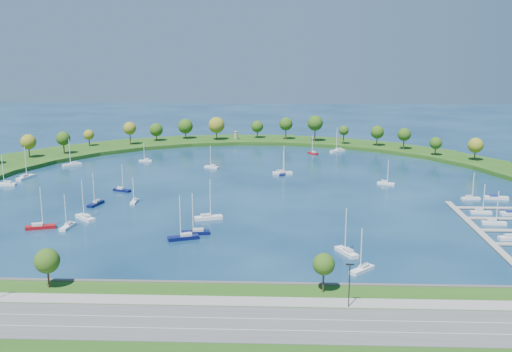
{
  "coord_description": "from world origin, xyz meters",
  "views": [
    {
      "loc": [
        14.23,
        -235.8,
        58.33
      ],
      "look_at": [
        5.0,
        5.0,
        4.0
      ],
      "focal_mm": 41.33,
      "sensor_mm": 36.0,
      "label": 1
    }
  ],
  "objects_px": {
    "moored_boat_7": "(6,183)",
    "harbor_tower": "(236,135)",
    "moored_boat_10": "(134,200)",
    "moored_boat_13": "(196,231)",
    "moored_boat_9": "(85,217)",
    "moored_boat_11": "(284,173)",
    "docked_boat_8": "(481,211)",
    "moored_boat_12": "(313,152)",
    "moored_boat_1": "(184,236)",
    "moored_boat_6": "(347,251)",
    "moored_boat_15": "(96,203)",
    "docked_boat_10": "(471,197)",
    "moored_boat_16": "(338,150)",
    "docked_boat_9": "(512,213)",
    "moored_boat_18": "(208,217)",
    "moored_boat_3": "(212,166)",
    "moored_boat_21": "(72,164)",
    "moored_boat_14": "(282,172)",
    "moored_boat_2": "(25,177)",
    "moored_boat_0": "(68,225)",
    "docked_boat_6": "(494,222)",
    "moored_boat_19": "(386,182)",
    "moored_boat_17": "(122,189)",
    "docked_boat_4": "(512,237)",
    "moored_boat_20": "(40,226)",
    "docked_boat_11": "(496,197)"
  },
  "relations": [
    {
      "from": "moored_boat_7",
      "to": "harbor_tower",
      "type": "bearing_deg",
      "value": -125.61
    },
    {
      "from": "moored_boat_10",
      "to": "moored_boat_13",
      "type": "bearing_deg",
      "value": 37.26
    },
    {
      "from": "moored_boat_7",
      "to": "moored_boat_9",
      "type": "distance_m",
      "value": 68.45
    },
    {
      "from": "moored_boat_11",
      "to": "moored_boat_13",
      "type": "height_order",
      "value": "moored_boat_13"
    },
    {
      "from": "harbor_tower",
      "to": "docked_boat_8",
      "type": "relative_size",
      "value": 0.45
    },
    {
      "from": "moored_boat_12",
      "to": "moored_boat_13",
      "type": "relative_size",
      "value": 0.75
    },
    {
      "from": "moored_boat_1",
      "to": "moored_boat_6",
      "type": "distance_m",
      "value": 49.45
    },
    {
      "from": "moored_boat_15",
      "to": "docked_boat_10",
      "type": "xyz_separation_m",
      "value": [
        140.9,
        13.26,
        -0.05
      ]
    },
    {
      "from": "moored_boat_11",
      "to": "moored_boat_16",
      "type": "height_order",
      "value": "moored_boat_16"
    },
    {
      "from": "moored_boat_9",
      "to": "docked_boat_9",
      "type": "distance_m",
      "value": 147.35
    },
    {
      "from": "moored_boat_6",
      "to": "moored_boat_18",
      "type": "height_order",
      "value": "moored_boat_18"
    },
    {
      "from": "moored_boat_3",
      "to": "moored_boat_15",
      "type": "xyz_separation_m",
      "value": [
        -35.41,
        -67.75,
        0.04
      ]
    },
    {
      "from": "moored_boat_1",
      "to": "moored_boat_3",
      "type": "height_order",
      "value": "moored_boat_1"
    },
    {
      "from": "moored_boat_18",
      "to": "moored_boat_21",
      "type": "bearing_deg",
      "value": 113.69
    },
    {
      "from": "moored_boat_1",
      "to": "moored_boat_14",
      "type": "relative_size",
      "value": 1.05
    },
    {
      "from": "moored_boat_2",
      "to": "moored_boat_14",
      "type": "height_order",
      "value": "moored_boat_2"
    },
    {
      "from": "docked_boat_8",
      "to": "moored_boat_11",
      "type": "bearing_deg",
      "value": 141.28
    },
    {
      "from": "moored_boat_0",
      "to": "moored_boat_3",
      "type": "distance_m",
      "value": 102.02
    },
    {
      "from": "moored_boat_7",
      "to": "moored_boat_16",
      "type": "xyz_separation_m",
      "value": [
        147.12,
        84.37,
        0.02
      ]
    },
    {
      "from": "docked_boat_6",
      "to": "docked_boat_9",
      "type": "relative_size",
      "value": 1.34
    },
    {
      "from": "harbor_tower",
      "to": "docked_boat_6",
      "type": "distance_m",
      "value": 188.25
    },
    {
      "from": "moored_boat_15",
      "to": "moored_boat_1",
      "type": "bearing_deg",
      "value": 61.33
    },
    {
      "from": "moored_boat_0",
      "to": "moored_boat_19",
      "type": "xyz_separation_m",
      "value": [
        113.63,
        64.61,
        -0.02
      ]
    },
    {
      "from": "moored_boat_12",
      "to": "moored_boat_13",
      "type": "xyz_separation_m",
      "value": [
        -44.37,
        -138.88,
        0.09
      ]
    },
    {
      "from": "moored_boat_14",
      "to": "moored_boat_15",
      "type": "distance_m",
      "value": 88.65
    },
    {
      "from": "moored_boat_11",
      "to": "moored_boat_17",
      "type": "xyz_separation_m",
      "value": [
        -65.55,
        -34.04,
        0.01
      ]
    },
    {
      "from": "moored_boat_18",
      "to": "moored_boat_19",
      "type": "height_order",
      "value": "moored_boat_18"
    },
    {
      "from": "moored_boat_21",
      "to": "moored_boat_2",
      "type": "bearing_deg",
      "value": 29.75
    },
    {
      "from": "moored_boat_0",
      "to": "moored_boat_12",
      "type": "height_order",
      "value": "moored_boat_0"
    },
    {
      "from": "moored_boat_14",
      "to": "moored_boat_21",
      "type": "bearing_deg",
      "value": 160.42
    },
    {
      "from": "moored_boat_10",
      "to": "moored_boat_14",
      "type": "relative_size",
      "value": 0.74
    },
    {
      "from": "moored_boat_18",
      "to": "docked_boat_8",
      "type": "height_order",
      "value": "moored_boat_18"
    },
    {
      "from": "moored_boat_11",
      "to": "docked_boat_4",
      "type": "height_order",
      "value": "docked_boat_4"
    },
    {
      "from": "moored_boat_21",
      "to": "moored_boat_17",
      "type": "bearing_deg",
      "value": 87.93
    },
    {
      "from": "moored_boat_21",
      "to": "docked_boat_6",
      "type": "height_order",
      "value": "moored_boat_21"
    },
    {
      "from": "moored_boat_1",
      "to": "moored_boat_20",
      "type": "height_order",
      "value": "moored_boat_1"
    },
    {
      "from": "moored_boat_2",
      "to": "docked_boat_4",
      "type": "height_order",
      "value": "moored_boat_2"
    },
    {
      "from": "moored_boat_7",
      "to": "moored_boat_11",
      "type": "bearing_deg",
      "value": -165.17
    },
    {
      "from": "moored_boat_11",
      "to": "docked_boat_9",
      "type": "height_order",
      "value": "moored_boat_11"
    },
    {
      "from": "moored_boat_6",
      "to": "docked_boat_10",
      "type": "relative_size",
      "value": 1.27
    },
    {
      "from": "moored_boat_10",
      "to": "moored_boat_16",
      "type": "bearing_deg",
      "value": 141.21
    },
    {
      "from": "moored_boat_20",
      "to": "docked_boat_6",
      "type": "bearing_deg",
      "value": -12.83
    },
    {
      "from": "moored_boat_11",
      "to": "docked_boat_10",
      "type": "xyz_separation_m",
      "value": [
        71.15,
        -41.72,
        -0.01
      ]
    },
    {
      "from": "moored_boat_21",
      "to": "docked_boat_4",
      "type": "relative_size",
      "value": 1.1
    },
    {
      "from": "moored_boat_7",
      "to": "moored_boat_19",
      "type": "distance_m",
      "value": 160.31
    },
    {
      "from": "moored_boat_7",
      "to": "docked_boat_11",
      "type": "height_order",
      "value": "moored_boat_7"
    },
    {
      "from": "moored_boat_9",
      "to": "docked_boat_6",
      "type": "relative_size",
      "value": 1.21
    },
    {
      "from": "harbor_tower",
      "to": "docked_boat_11",
      "type": "xyz_separation_m",
      "value": [
        109.24,
        -128.41,
        -3.75
      ]
    },
    {
      "from": "moored_boat_3",
      "to": "moored_boat_14",
      "type": "xyz_separation_m",
      "value": [
        33.67,
        -12.19,
        0.07
      ]
    },
    {
      "from": "moored_boat_7",
      "to": "moored_boat_9",
      "type": "relative_size",
      "value": 0.93
    }
  ]
}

